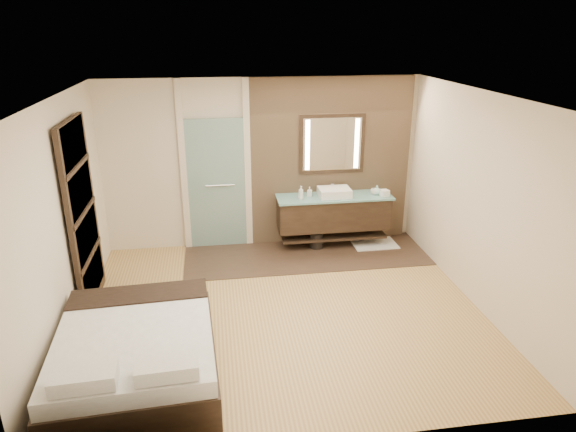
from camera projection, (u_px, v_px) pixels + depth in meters
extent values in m
plane|color=#A07643|center=(283.00, 310.00, 6.58)|extent=(5.00, 5.00, 0.00)
cube|color=#38261E|center=(306.00, 255.00, 8.14)|extent=(3.80, 1.30, 0.01)
cube|color=#9D7B59|center=(331.00, 162.00, 8.30)|extent=(2.60, 0.08, 2.70)
cube|color=black|center=(333.00, 213.00, 8.31)|extent=(1.80, 0.50, 0.50)
cube|color=black|center=(333.00, 235.00, 8.45)|extent=(1.71, 0.45, 0.04)
cube|color=#87CFC9|center=(334.00, 197.00, 8.19)|extent=(1.85, 0.55, 0.03)
cube|color=white|center=(334.00, 192.00, 8.16)|extent=(0.50, 0.38, 0.13)
cylinder|color=silver|center=(332.00, 187.00, 8.33)|extent=(0.03, 0.03, 0.18)
cylinder|color=silver|center=(332.00, 183.00, 8.27)|extent=(0.02, 0.10, 0.02)
cube|color=black|center=(332.00, 144.00, 8.15)|extent=(1.06, 0.03, 0.96)
cube|color=white|center=(332.00, 144.00, 8.14)|extent=(0.94, 0.01, 0.84)
cube|color=beige|center=(308.00, 145.00, 8.08)|extent=(0.07, 0.01, 0.80)
cube|color=beige|center=(357.00, 144.00, 8.19)|extent=(0.07, 0.01, 0.80)
cube|color=silver|center=(217.00, 185.00, 8.14)|extent=(0.90, 0.05, 2.10)
cylinder|color=silver|center=(220.00, 185.00, 8.10)|extent=(0.45, 0.03, 0.03)
cube|color=beige|center=(183.00, 167.00, 7.98)|extent=(0.10, 0.08, 2.70)
cube|color=beige|center=(248.00, 165.00, 8.12)|extent=(0.10, 0.08, 2.70)
cube|color=black|center=(83.00, 216.00, 6.37)|extent=(0.06, 1.20, 2.40)
cube|color=beige|center=(93.00, 276.00, 6.67)|extent=(0.02, 1.06, 0.52)
cube|color=beige|center=(87.00, 234.00, 6.46)|extent=(0.02, 1.06, 0.52)
cube|color=beige|center=(80.00, 190.00, 6.26)|extent=(0.02, 1.06, 0.52)
cube|color=beige|center=(73.00, 142.00, 6.05)|extent=(0.02, 1.06, 0.52)
cube|color=black|center=(138.00, 363.00, 5.21)|extent=(1.65, 2.02, 0.43)
cube|color=silver|center=(135.00, 338.00, 5.10)|extent=(1.60, 1.96, 0.17)
cube|color=black|center=(139.00, 295.00, 5.74)|extent=(1.52, 0.51, 0.04)
cube|color=silver|center=(84.00, 378.00, 4.27)|extent=(0.55, 0.32, 0.14)
cube|color=silver|center=(167.00, 368.00, 4.40)|extent=(0.55, 0.32, 0.14)
cube|color=silver|center=(374.00, 244.00, 8.51)|extent=(0.73, 0.51, 0.02)
cylinder|color=black|center=(316.00, 240.00, 8.36)|extent=(0.24, 0.24, 0.27)
cube|color=white|center=(385.00, 193.00, 8.18)|extent=(0.15, 0.15, 0.10)
imported|color=silver|center=(301.00, 192.00, 8.02)|extent=(0.10, 0.10, 0.21)
imported|color=#B2B2B2|center=(310.00, 192.00, 8.15)|extent=(0.09, 0.09, 0.15)
imported|color=silver|center=(377.00, 190.00, 8.23)|extent=(0.16, 0.16, 0.15)
imported|color=silver|center=(374.00, 192.00, 8.26)|extent=(0.16, 0.16, 0.09)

